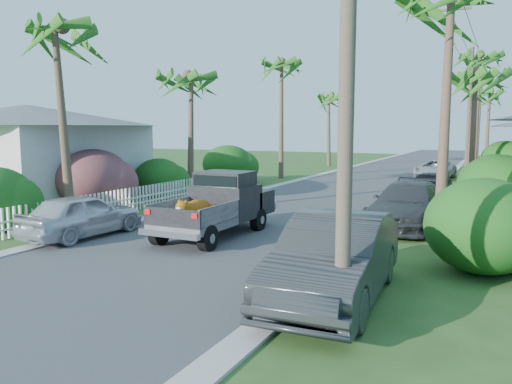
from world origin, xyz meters
The scene contains 30 objects.
ground centered at (0.00, 0.00, 0.00)m, with size 120.00×120.00×0.00m, color #2B4A1B.
road centered at (0.00, 25.00, 0.01)m, with size 8.00×100.00×0.02m, color #38383A.
curb_left centered at (-4.30, 25.00, 0.03)m, with size 0.60×100.00×0.06m, color #A5A39E.
curb_right centered at (4.30, 25.00, 0.03)m, with size 0.60×100.00×0.06m, color #A5A39E.
pickup_truck centered at (-0.31, 4.03, 1.01)m, with size 1.98×5.12×2.06m.
parked_car_rn centered at (5.00, -0.49, 0.86)m, with size 1.81×5.20×1.71m, color #2A2D2F.
parked_car_rm centered at (5.00, 7.96, 0.78)m, with size 2.18×5.37×1.56m, color #313437.
parked_car_rf centered at (4.76, 15.37, 0.69)m, with size 1.62×4.04×1.38m, color black.
parked_car_rd centered at (3.74, 26.24, 0.65)m, with size 2.15×4.67×1.30m, color #AEB1B5.
parked_car_ln centered at (-4.04, 1.62, 0.71)m, with size 1.67×4.16×1.42m, color silver.
palm_l_a centered at (-6.20, 3.00, 6.93)m, with size 4.40×4.40×8.20m.
palm_l_b centered at (-6.80, 12.00, 6.15)m, with size 4.40×4.40×7.40m.
palm_l_c centered at (-6.00, 22.00, 7.91)m, with size 4.40×4.40×9.20m.
palm_l_d centered at (-6.50, 34.00, 6.44)m, with size 4.40×4.40×7.70m.
palm_r_b centered at (6.60, 15.00, 5.95)m, with size 4.40×4.40×7.20m.
palm_r_c centered at (6.20, 26.00, 8.11)m, with size 4.40×4.40×9.40m.
palm_r_d centered at (6.50, 40.00, 6.74)m, with size 4.40×4.40×8.00m.
shrub_l_b centered at (-7.80, 6.00, 1.30)m, with size 3.00×3.30×2.60m, color #B11957.
shrub_l_c centered at (-7.40, 10.00, 1.00)m, with size 2.40×2.64×2.00m, color #1C4C15.
shrub_l_d centered at (-8.00, 18.00, 1.20)m, with size 3.20×3.52×2.40m, color #1C4C15.
shrub_r_a centered at (7.60, 3.00, 1.15)m, with size 2.80×3.08×2.30m, color #1C4C15.
shrub_r_b centered at (7.80, 11.00, 1.25)m, with size 3.00×3.30×2.50m, color #1C4C15.
shrub_r_c centered at (7.50, 20.00, 1.05)m, with size 2.60×2.86×2.10m, color #1C4C15.
shrub_r_d centered at (8.00, 30.00, 1.30)m, with size 3.20×3.52×2.60m, color #1C4C15.
picket_fence centered at (-6.00, 5.50, 0.50)m, with size 0.10×11.00×1.00m, color white.
house_left centered at (-13.00, 7.00, 2.12)m, with size 9.00×8.00×4.60m.
utility_pole_a centered at (5.60, -2.00, 4.60)m, with size 1.60×0.26×9.00m.
utility_pole_b centered at (5.60, 13.00, 4.60)m, with size 1.60×0.26×9.00m.
utility_pole_c centered at (5.60, 28.00, 4.60)m, with size 1.60×0.26×9.00m.
utility_pole_d centered at (5.60, 43.00, 4.60)m, with size 1.60×0.26×9.00m.
Camera 1 is at (7.93, -9.97, 3.47)m, focal length 35.00 mm.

